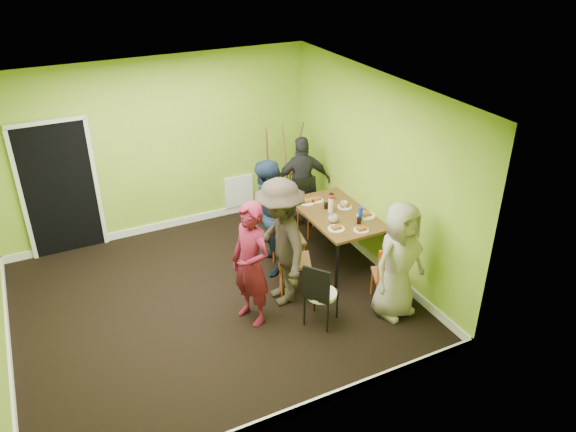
{
  "coord_description": "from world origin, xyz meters",
  "views": [
    {
      "loc": [
        -1.79,
        -5.92,
        4.57
      ],
      "look_at": [
        1.14,
        0.0,
        1.02
      ],
      "focal_mm": 35.0,
      "sensor_mm": 36.0,
      "label": 1
    }
  ],
  "objects_px": {
    "easel": "(282,173)",
    "orange_bottle": "(327,204)",
    "chair_left_far": "(283,234)",
    "chair_bentwood": "(320,292)",
    "thermos": "(331,205)",
    "person_left_near": "(280,243)",
    "chair_back_end": "(306,194)",
    "blue_bottle": "(360,213)",
    "dining_table": "(337,216)",
    "person_standing": "(251,264)",
    "person_left_far": "(268,219)",
    "person_front_end": "(399,261)",
    "person_back_end": "(303,183)",
    "chair_front_end": "(389,272)",
    "chair_left_near": "(288,254)"
  },
  "relations": [
    {
      "from": "chair_back_end",
      "to": "chair_front_end",
      "type": "distance_m",
      "value": 2.27
    },
    {
      "from": "chair_bentwood",
      "to": "person_left_far",
      "type": "xyz_separation_m",
      "value": [
        -0.04,
        1.42,
        0.34
      ]
    },
    {
      "from": "thermos",
      "to": "person_left_near",
      "type": "height_order",
      "value": "person_left_near"
    },
    {
      "from": "chair_bentwood",
      "to": "dining_table",
      "type": "bearing_deg",
      "value": 104.66
    },
    {
      "from": "thermos",
      "to": "person_back_end",
      "type": "bearing_deg",
      "value": 85.8
    },
    {
      "from": "easel",
      "to": "orange_bottle",
      "type": "xyz_separation_m",
      "value": [
        0.15,
        -1.2,
        -0.06
      ]
    },
    {
      "from": "blue_bottle",
      "to": "chair_left_far",
      "type": "bearing_deg",
      "value": 159.39
    },
    {
      "from": "person_standing",
      "to": "person_left_far",
      "type": "relative_size",
      "value": 0.98
    },
    {
      "from": "person_standing",
      "to": "easel",
      "type": "bearing_deg",
      "value": 126.76
    },
    {
      "from": "person_standing",
      "to": "chair_back_end",
      "type": "bearing_deg",
      "value": 116.74
    },
    {
      "from": "dining_table",
      "to": "thermos",
      "type": "distance_m",
      "value": 0.19
    },
    {
      "from": "chair_back_end",
      "to": "person_left_far",
      "type": "height_order",
      "value": "person_left_far"
    },
    {
      "from": "chair_front_end",
      "to": "orange_bottle",
      "type": "distance_m",
      "value": 1.59
    },
    {
      "from": "easel",
      "to": "chair_left_far",
      "type": "bearing_deg",
      "value": -115.57
    },
    {
      "from": "dining_table",
      "to": "person_left_near",
      "type": "bearing_deg",
      "value": -153.72
    },
    {
      "from": "chair_front_end",
      "to": "easel",
      "type": "height_order",
      "value": "easel"
    },
    {
      "from": "easel",
      "to": "blue_bottle",
      "type": "bearing_deg",
      "value": -77.94
    },
    {
      "from": "chair_front_end",
      "to": "easel",
      "type": "xyz_separation_m",
      "value": [
        -0.19,
        2.77,
        0.34
      ]
    },
    {
      "from": "chair_left_near",
      "to": "person_left_far",
      "type": "height_order",
      "value": "person_left_far"
    },
    {
      "from": "easel",
      "to": "person_left_near",
      "type": "height_order",
      "value": "person_left_near"
    },
    {
      "from": "chair_left_far",
      "to": "thermos",
      "type": "bearing_deg",
      "value": 99.59
    },
    {
      "from": "chair_back_end",
      "to": "orange_bottle",
      "type": "height_order",
      "value": "chair_back_end"
    },
    {
      "from": "dining_table",
      "to": "person_left_near",
      "type": "distance_m",
      "value": 1.35
    },
    {
      "from": "person_standing",
      "to": "chair_bentwood",
      "type": "bearing_deg",
      "value": 36.34
    },
    {
      "from": "chair_back_end",
      "to": "chair_bentwood",
      "type": "relative_size",
      "value": 1.0
    },
    {
      "from": "person_left_near",
      "to": "person_front_end",
      "type": "bearing_deg",
      "value": 56.44
    },
    {
      "from": "easel",
      "to": "person_back_end",
      "type": "xyz_separation_m",
      "value": [
        0.19,
        -0.35,
        -0.07
      ]
    },
    {
      "from": "thermos",
      "to": "person_back_end",
      "type": "xyz_separation_m",
      "value": [
        0.08,
        1.03,
        -0.09
      ]
    },
    {
      "from": "chair_left_far",
      "to": "chair_back_end",
      "type": "distance_m",
      "value": 1.21
    },
    {
      "from": "chair_back_end",
      "to": "dining_table",
      "type": "bearing_deg",
      "value": 84.31
    },
    {
      "from": "chair_back_end",
      "to": "blue_bottle",
      "type": "xyz_separation_m",
      "value": [
        0.2,
        -1.26,
        0.21
      ]
    },
    {
      "from": "chair_left_far",
      "to": "chair_back_end",
      "type": "bearing_deg",
      "value": 146.13
    },
    {
      "from": "person_standing",
      "to": "person_front_end",
      "type": "bearing_deg",
      "value": 48.65
    },
    {
      "from": "chair_left_far",
      "to": "chair_bentwood",
      "type": "bearing_deg",
      "value": 3.06
    },
    {
      "from": "dining_table",
      "to": "chair_bentwood",
      "type": "relative_size",
      "value": 1.67
    },
    {
      "from": "chair_front_end",
      "to": "person_back_end",
      "type": "bearing_deg",
      "value": 113.34
    },
    {
      "from": "dining_table",
      "to": "person_front_end",
      "type": "bearing_deg",
      "value": -90.06
    },
    {
      "from": "chair_left_far",
      "to": "chair_bentwood",
      "type": "height_order",
      "value": "chair_left_far"
    },
    {
      "from": "dining_table",
      "to": "blue_bottle",
      "type": "xyz_separation_m",
      "value": [
        0.19,
        -0.32,
        0.15
      ]
    },
    {
      "from": "chair_back_end",
      "to": "orange_bottle",
      "type": "xyz_separation_m",
      "value": [
        -0.02,
        -0.7,
        0.15
      ]
    },
    {
      "from": "orange_bottle",
      "to": "person_back_end",
      "type": "bearing_deg",
      "value": 87.14
    },
    {
      "from": "chair_left_near",
      "to": "thermos",
      "type": "height_order",
      "value": "chair_left_near"
    },
    {
      "from": "orange_bottle",
      "to": "person_back_end",
      "type": "xyz_separation_m",
      "value": [
        0.04,
        0.85,
        -0.01
      ]
    },
    {
      "from": "easel",
      "to": "orange_bottle",
      "type": "height_order",
      "value": "easel"
    },
    {
      "from": "easel",
      "to": "person_front_end",
      "type": "bearing_deg",
      "value": -86.47
    },
    {
      "from": "chair_left_far",
      "to": "chair_left_near",
      "type": "bearing_deg",
      "value": -8.99
    },
    {
      "from": "chair_back_end",
      "to": "thermos",
      "type": "height_order",
      "value": "thermos"
    },
    {
      "from": "dining_table",
      "to": "person_standing",
      "type": "bearing_deg",
      "value": -154.46
    },
    {
      "from": "chair_back_end",
      "to": "person_front_end",
      "type": "relative_size",
      "value": 0.57
    },
    {
      "from": "person_left_far",
      "to": "person_front_end",
      "type": "height_order",
      "value": "person_left_far"
    }
  ]
}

